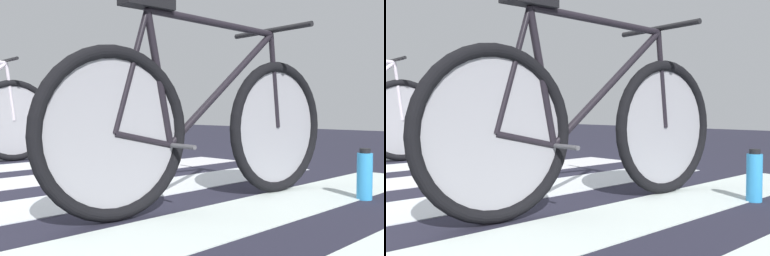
{
  "view_description": "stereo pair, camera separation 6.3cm",
  "coord_description": "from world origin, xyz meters",
  "views": [
    {
      "loc": [
        -0.49,
        -2.78,
        0.48
      ],
      "look_at": [
        1.28,
        -1.01,
        0.37
      ],
      "focal_mm": 42.09,
      "sensor_mm": 36.0,
      "label": 1
    },
    {
      "loc": [
        -0.43,
        -2.78,
        0.48
      ],
      "look_at": [
        1.28,
        -1.01,
        0.37
      ],
      "focal_mm": 42.09,
      "sensor_mm": 36.0,
      "label": 2
    }
  ],
  "objects": [
    {
      "name": "water_bottle",
      "position": [
        1.72,
        -1.8,
        0.14
      ],
      "size": [
        0.08,
        0.08,
        0.26
      ],
      "color": "#2E8FD4",
      "rests_on": "ground"
    },
    {
      "name": "bicycle_1_of_3",
      "position": [
        1.07,
        -1.32,
        0.41
      ],
      "size": [
        1.73,
        0.52,
        0.93
      ],
      "rotation": [
        0.0,
        0.0,
        -0.09
      ],
      "color": "black",
      "rests_on": "ground"
    }
  ]
}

